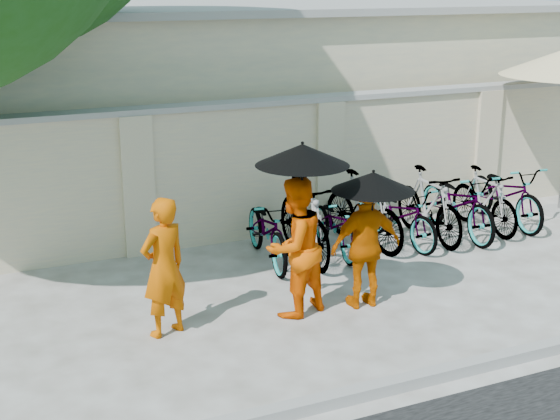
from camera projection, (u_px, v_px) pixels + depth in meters
name	position (u px, v px, depth m)	size (l,w,h in m)	color
ground	(297.00, 325.00, 8.85)	(80.00, 80.00, 0.00)	silver
kerb	(374.00, 390.00, 7.35)	(40.00, 0.16, 0.12)	gray
compound_wall	(266.00, 171.00, 11.75)	(20.00, 0.30, 2.00)	beige
building_behind	(236.00, 94.00, 15.30)	(14.00, 6.00, 3.20)	beige
monk_left	(164.00, 267.00, 8.43)	(0.57, 0.38, 1.57)	#C05000
monk_center	(295.00, 247.00, 8.94)	(0.80, 0.62, 1.65)	#E25100
parasol_center	(302.00, 155.00, 8.58)	(1.06, 1.06, 1.11)	black
monk_right	(366.00, 246.00, 9.18)	(0.88, 0.37, 1.51)	#BB4F00
parasol_right	(373.00, 182.00, 8.89)	(0.97, 0.97, 0.82)	black
bike_0	(268.00, 230.00, 10.69)	(0.63, 1.81, 0.95)	gray
bike_1	(304.00, 219.00, 10.80)	(0.54, 1.91, 1.15)	gray
bike_2	(336.00, 224.00, 11.08)	(0.57, 1.62, 0.85)	gray
bike_3	(364.00, 210.00, 11.35)	(0.51, 1.81, 1.09)	gray
bike_4	(399.00, 215.00, 11.45)	(0.60, 1.71, 0.90)	gray
bike_5	(429.00, 205.00, 11.63)	(0.51, 1.79, 1.08)	gray
bike_6	(458.00, 203.00, 11.83)	(0.67, 1.93, 1.01)	gray
bike_7	(484.00, 200.00, 12.06)	(0.46, 1.63, 0.98)	gray
bike_8	(506.00, 194.00, 12.37)	(0.67, 1.91, 1.00)	gray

